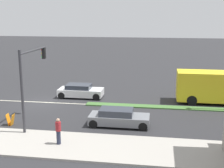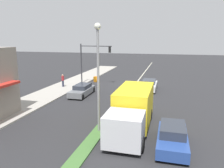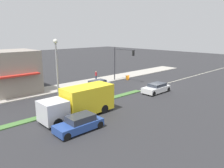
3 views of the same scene
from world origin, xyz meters
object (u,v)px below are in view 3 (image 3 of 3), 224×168
Objects in this scene: traffic_signal_main at (121,58)px; warning_aframe_sign at (127,78)px; suv_grey at (97,85)px; coupe_blue at (79,124)px; van_white at (156,88)px; delivery_truck at (80,102)px; pedestrian at (96,76)px; street_lamp at (57,67)px.

traffic_signal_main is 6.69× the size of warning_aframe_sign.
coupe_blue is at bearing 135.08° from suv_grey.
van_white is at bearing 170.56° from traffic_signal_main.
traffic_signal_main is at bearing -59.19° from delivery_truck.
coupe_blue is 14.12m from suv_grey.
pedestrian is at bearing 44.88° from traffic_signal_main.
suv_grey is (5.00, -9.00, -4.16)m from street_lamp.
traffic_signal_main is 3.87m from warning_aframe_sign.
suv_grey is (10.00, -9.97, -0.04)m from coupe_blue.
coupe_blue is at bearing 121.99° from warning_aframe_sign.
warning_aframe_sign is at bearing -62.10° from delivery_truck.
suv_grey is at bearing -44.92° from coupe_blue.
warning_aframe_sign is 0.20× the size of coupe_blue.
suv_grey is 1.02× the size of van_white.
street_lamp reaches higher than warning_aframe_sign.
delivery_truck is (-2.20, -1.13, -3.31)m from street_lamp.
suv_grey is at bearing 141.88° from pedestrian.
street_lamp reaches higher than pedestrian.
street_lamp is 1.70× the size of suv_grey.
traffic_signal_main is 16.44m from delivery_truck.
suv_grey is (-1.12, 6.09, -3.28)m from traffic_signal_main.
delivery_truck is at bearing 90.00° from van_white.
van_white is (2.80, -14.67, -0.02)m from coupe_blue.
delivery_truck reaches higher than coupe_blue.
warning_aframe_sign is 17.77m from delivery_truck.
suv_grey is at bearing 33.15° from van_white.
suv_grey is (-1.10, 7.80, 0.19)m from warning_aframe_sign.
warning_aframe_sign is at bearing -20.47° from van_white.
delivery_truck is 3.59m from coupe_blue.
delivery_truck is (-11.25, 11.05, 0.47)m from pedestrian.
street_lamp is at bearing 119.05° from suv_grey.
van_white is (-11.25, -1.53, -0.36)m from pedestrian.
coupe_blue is at bearing 136.90° from pedestrian.
traffic_signal_main reaches higher than van_white.
street_lamp is at bearing 109.95° from warning_aframe_sign.
traffic_signal_main is 0.76× the size of street_lamp.
suv_grey is at bearing -60.95° from street_lamp.
warning_aframe_sign is 0.19× the size of suv_grey.
traffic_signal_main reaches higher than pedestrian.
van_white is at bearing -79.20° from coupe_blue.
delivery_truck is (-8.30, 15.68, 1.04)m from warning_aframe_sign.
street_lamp is 8.80× the size of warning_aframe_sign.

